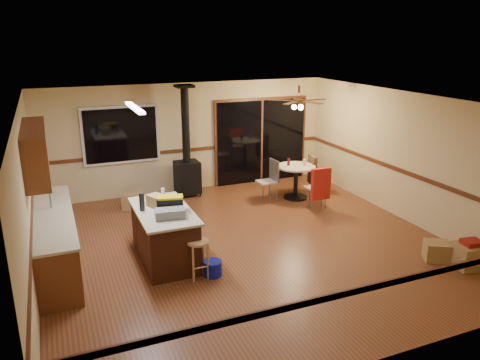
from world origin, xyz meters
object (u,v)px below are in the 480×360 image
kitchen_island (164,235)px  box_under_window (133,201)px  toolbox_grey (170,213)px  box_corner_a (470,256)px  toolbox_black (170,205)px  bar_stool (198,259)px  dining_table (296,176)px  chair_right (313,170)px  chair_near (320,184)px  chair_left (271,175)px  box_corner_b (437,251)px  blue_bucket (213,268)px  wood_stove (187,166)px

kitchen_island → box_under_window: size_ratio=3.76×
toolbox_grey → box_under_window: (-0.07, 3.04, -0.79)m
box_under_window → box_corner_a: size_ratio=0.87×
toolbox_black → bar_stool: (0.24, -0.68, -0.70)m
dining_table → chair_right: 0.54m
chair_near → box_corner_a: (0.89, -3.21, -0.40)m
toolbox_grey → dining_table: toolbox_grey is taller
kitchen_island → chair_near: size_ratio=2.40×
chair_right → dining_table: bearing=-169.5°
bar_stool → chair_near: size_ratio=0.89×
chair_near → chair_left: bearing=125.1°
kitchen_island → chair_right: bearing=26.1°
toolbox_grey → box_corner_b: bearing=-18.5°
blue_bucket → box_corner_b: (3.68, -0.96, 0.04)m
chair_near → chair_right: bearing=66.6°
wood_stove → chair_right: size_ratio=3.60×
bar_stool → chair_left: 3.87m
bar_stool → box_corner_a: size_ratio=1.21×
toolbox_grey → chair_left: bearing=39.0°
wood_stove → chair_near: (2.37, -2.02, -0.13)m
blue_bucket → dining_table: bearing=42.3°
wood_stove → blue_bucket: bearing=-100.8°
toolbox_grey → wood_stove: bearing=69.5°
blue_bucket → chair_near: (3.12, 1.86, 0.47)m
kitchen_island → chair_left: bearing=34.1°
wood_stove → box_corner_b: wood_stove is taller
dining_table → bar_stool: bearing=-140.1°
kitchen_island → blue_bucket: bearing=-56.2°
dining_table → toolbox_grey: bearing=-147.2°
box_under_window → box_corner_b: bearing=-46.1°
wood_stove → box_corner_b: 5.69m
toolbox_black → box_under_window: bearing=93.1°
dining_table → chair_right: size_ratio=1.25×
dining_table → chair_left: (-0.59, 0.11, 0.06)m
kitchen_island → box_corner_b: (4.24, -1.79, -0.29)m
chair_left → box_corner_a: size_ratio=1.01×
bar_stool → box_corner_a: (4.23, -1.38, -0.12)m
blue_bucket → chair_left: chair_left is taller
wood_stove → chair_left: bearing=-31.5°
blue_bucket → box_under_window: 3.55m
box_corner_a → kitchen_island: bearing=154.5°
toolbox_grey → box_under_window: size_ratio=1.03×
bar_stool → box_corner_a: bearing=-18.1°
chair_right → box_under_window: bearing=171.0°
toolbox_black → chair_near: (3.58, 1.15, -0.42)m
bar_stool → blue_bucket: (0.22, -0.03, -0.19)m
box_under_window → box_corner_b: box_under_window is taller
chair_right → box_corner_b: 3.83m
wood_stove → blue_bucket: (-0.74, -3.88, -0.61)m
blue_bucket → box_under_window: size_ratio=0.66×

